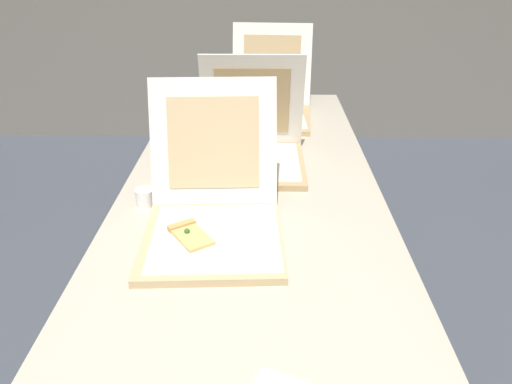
{
  "coord_description": "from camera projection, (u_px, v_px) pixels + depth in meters",
  "views": [
    {
      "loc": [
        0.04,
        -0.92,
        1.5
      ],
      "look_at": [
        0.02,
        0.45,
        0.8
      ],
      "focal_mm": 34.61,
      "sensor_mm": 36.0,
      "label": 1
    }
  ],
  "objects": [
    {
      "name": "table",
      "position": [
        251.0,
        197.0,
        1.73
      ],
      "size": [
        0.88,
        2.24,
        0.74
      ],
      "color": "#BCB29E",
      "rests_on": "ground"
    },
    {
      "name": "pizza_box_front",
      "position": [
        212.0,
        216.0,
        1.41
      ],
      "size": [
        0.41,
        0.53,
        0.39
      ],
      "rotation": [
        0.0,
        0.0,
        0.05
      ],
      "color": "tan",
      "rests_on": "table"
    },
    {
      "name": "pizza_box_middle",
      "position": [
        252.0,
        150.0,
        1.84
      ],
      "size": [
        0.39,
        0.39,
        0.4
      ],
      "rotation": [
        0.0,
        0.0,
        -0.0
      ],
      "color": "tan",
      "rests_on": "table"
    },
    {
      "name": "pizza_box_back",
      "position": [
        269.0,
        105.0,
        2.34
      ],
      "size": [
        0.42,
        0.51,
        0.4
      ],
      "rotation": [
        0.0,
        0.0,
        -0.07
      ],
      "color": "tan",
      "rests_on": "table"
    },
    {
      "name": "cup_white_near_center",
      "position": [
        145.0,
        197.0,
        1.57
      ],
      "size": [
        0.06,
        0.06,
        0.06
      ],
      "primitive_type": "cylinder",
      "color": "white",
      "rests_on": "table"
    },
    {
      "name": "cup_white_mid",
      "position": [
        161.0,
        172.0,
        1.74
      ],
      "size": [
        0.06,
        0.06,
        0.06
      ],
      "primitive_type": "cylinder",
      "color": "white",
      "rests_on": "table"
    }
  ]
}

